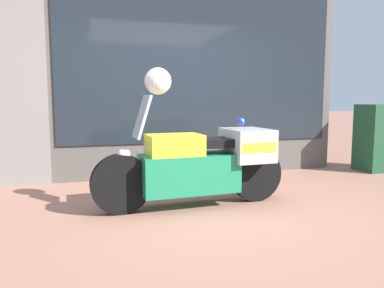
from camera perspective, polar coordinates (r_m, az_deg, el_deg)
ground_plane at (r=4.39m, az=3.32°, el=-9.52°), size 60.00×60.00×0.00m
shop_building at (r=6.09m, az=-6.87°, el=13.51°), size 5.67×0.55×3.89m
window_display at (r=6.31m, az=0.56°, el=-0.31°), size 4.27×0.30×1.87m
paramedic_motorcycle at (r=4.33m, az=1.67°, el=-2.80°), size 2.29×0.65×1.28m
utility_cabinet at (r=7.29m, az=26.97°, el=0.88°), size 0.81×0.52×1.15m
white_helmet at (r=4.11m, az=-5.22°, el=9.51°), size 0.29×0.29×0.29m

